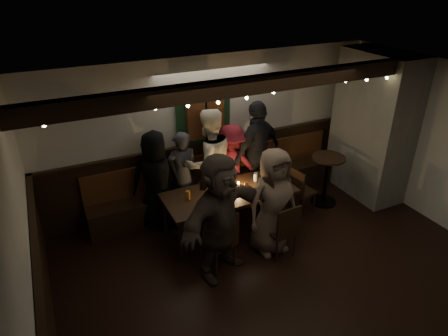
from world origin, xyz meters
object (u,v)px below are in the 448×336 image
high_top (327,174)px  person_c (209,163)px  chair_near_right (284,228)px  person_e (257,153)px  chair_end (299,188)px  person_b (182,175)px  chair_near_left (222,239)px  person_a (156,180)px  dining_table (230,195)px  person_d (231,166)px  person_g (273,202)px  person_f (220,217)px

high_top → person_c: person_c is taller
chair_near_right → person_e: 1.69m
chair_end → person_b: size_ratio=0.54×
chair_near_left → chair_end: chair_near_left is taller
chair_end → person_b: 1.99m
chair_near_right → person_a: bearing=131.5°
person_a → dining_table: bearing=160.9°
chair_near_left → person_a: (-0.46, 1.45, 0.30)m
dining_table → person_d: (0.39, 0.73, 0.09)m
chair_near_left → person_b: person_b is taller
high_top → chair_near_left: bearing=-161.3°
high_top → person_a: size_ratio=0.56×
person_c → person_e: person_e is taller
person_d → high_top: bearing=174.7°
chair_near_left → person_d: (0.88, 1.50, 0.24)m
person_a → person_b: bearing=-153.4°
person_g → person_b: bearing=117.5°
dining_table → chair_near_right: dining_table is taller
high_top → person_e: bearing=149.1°
chair_near_right → person_f: (-0.97, 0.10, 0.41)m
dining_table → person_d: size_ratio=1.35×
dining_table → person_g: 0.77m
chair_near_right → person_f: person_f is taller
high_top → person_f: 2.61m
person_b → person_g: bearing=121.5°
chair_near_left → person_g: 0.91m
chair_near_right → dining_table: bearing=116.5°
chair_near_left → high_top: size_ratio=1.00×
person_e → chair_near_right: bearing=54.0°
dining_table → chair_end: dining_table is taller
chair_end → person_b: (-1.81, 0.78, 0.30)m
chair_end → person_f: 2.05m
dining_table → person_f: (-0.53, -0.78, 0.23)m
chair_near_right → person_d: bearing=91.8°
person_f → person_g: bearing=-17.4°
person_c → chair_near_left: bearing=66.9°
chair_near_left → person_a: 1.55m
person_d → person_f: 1.78m
dining_table → person_c: person_c is taller
dining_table → person_c: (-0.04, 0.69, 0.27)m
high_top → person_a: 2.96m
high_top → person_d: person_d is taller
chair_end → high_top: high_top is taller
person_b → person_c: 0.48m
dining_table → person_d: person_d is taller
chair_end → person_c: person_c is taller
chair_near_right → person_e: person_e is taller
person_g → person_f: bearing=-175.9°
person_e → person_g: 1.45m
high_top → person_e: size_ratio=0.49×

